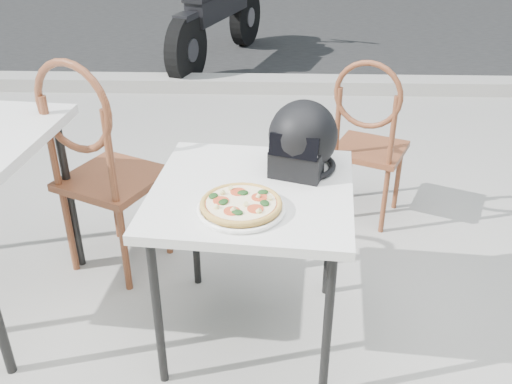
{
  "coord_description": "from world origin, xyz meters",
  "views": [
    {
      "loc": [
        -0.3,
        -2.02,
        1.74
      ],
      "look_at": [
        -0.35,
        -0.28,
        0.76
      ],
      "focal_mm": 40.0,
      "sensor_mm": 36.0,
      "label": 1
    }
  ],
  "objects_px": {
    "helmet": "(302,140)",
    "motorcycle": "(219,17)",
    "plate": "(241,209)",
    "cafe_chair_side": "(98,159)",
    "cafe_table_main": "(252,203)",
    "cafe_chair_main": "(368,134)",
    "pizza": "(241,204)"
  },
  "relations": [
    {
      "from": "cafe_table_main",
      "to": "plate",
      "type": "distance_m",
      "value": 0.19
    },
    {
      "from": "cafe_table_main",
      "to": "motorcycle",
      "type": "height_order",
      "value": "motorcycle"
    },
    {
      "from": "plate",
      "to": "motorcycle",
      "type": "height_order",
      "value": "motorcycle"
    },
    {
      "from": "cafe_chair_main",
      "to": "plate",
      "type": "bearing_deg",
      "value": 85.61
    },
    {
      "from": "motorcycle",
      "to": "pizza",
      "type": "bearing_deg",
      "value": -64.91
    },
    {
      "from": "plate",
      "to": "cafe_chair_side",
      "type": "xyz_separation_m",
      "value": [
        -0.68,
        0.6,
        -0.11
      ]
    },
    {
      "from": "cafe_table_main",
      "to": "plate",
      "type": "relative_size",
      "value": 2.33
    },
    {
      "from": "motorcycle",
      "to": "cafe_table_main",
      "type": "bearing_deg",
      "value": -64.22
    },
    {
      "from": "cafe_chair_main",
      "to": "motorcycle",
      "type": "xyz_separation_m",
      "value": [
        -1.08,
        3.11,
        -0.07
      ]
    },
    {
      "from": "helmet",
      "to": "motorcycle",
      "type": "relative_size",
      "value": 0.17
    },
    {
      "from": "cafe_chair_side",
      "to": "cafe_chair_main",
      "type": "bearing_deg",
      "value": -132.66
    },
    {
      "from": "helmet",
      "to": "cafe_chair_side",
      "type": "bearing_deg",
      "value": -177.85
    },
    {
      "from": "cafe_table_main",
      "to": "cafe_chair_main",
      "type": "height_order",
      "value": "cafe_chair_main"
    },
    {
      "from": "plate",
      "to": "pizza",
      "type": "bearing_deg",
      "value": 90.46
    },
    {
      "from": "cafe_table_main",
      "to": "pizza",
      "type": "relative_size",
      "value": 2.27
    },
    {
      "from": "plate",
      "to": "helmet",
      "type": "height_order",
      "value": "helmet"
    },
    {
      "from": "cafe_chair_side",
      "to": "motorcycle",
      "type": "xyz_separation_m",
      "value": [
        0.22,
        3.62,
        -0.15
      ]
    },
    {
      "from": "cafe_chair_main",
      "to": "motorcycle",
      "type": "bearing_deg",
      "value": -46.47
    },
    {
      "from": "plate",
      "to": "cafe_chair_side",
      "type": "distance_m",
      "value": 0.92
    },
    {
      "from": "cafe_table_main",
      "to": "pizza",
      "type": "height_order",
      "value": "pizza"
    },
    {
      "from": "plate",
      "to": "helmet",
      "type": "distance_m",
      "value": 0.42
    },
    {
      "from": "pizza",
      "to": "helmet",
      "type": "xyz_separation_m",
      "value": [
        0.22,
        0.34,
        0.09
      ]
    },
    {
      "from": "cafe_table_main",
      "to": "motorcycle",
      "type": "xyz_separation_m",
      "value": [
        -0.49,
        4.05,
        -0.18
      ]
    },
    {
      "from": "pizza",
      "to": "cafe_chair_side",
      "type": "xyz_separation_m",
      "value": [
        -0.68,
        0.6,
        -0.13
      ]
    },
    {
      "from": "plate",
      "to": "cafe_chair_main",
      "type": "xyz_separation_m",
      "value": [
        0.61,
        1.11,
        -0.19
      ]
    },
    {
      "from": "cafe_table_main",
      "to": "helmet",
      "type": "height_order",
      "value": "helmet"
    },
    {
      "from": "plate",
      "to": "cafe_table_main",
      "type": "bearing_deg",
      "value": 79.57
    },
    {
      "from": "plate",
      "to": "cafe_chair_side",
      "type": "relative_size",
      "value": 0.32
    },
    {
      "from": "cafe_table_main",
      "to": "cafe_chair_side",
      "type": "distance_m",
      "value": 0.83
    },
    {
      "from": "plate",
      "to": "cafe_chair_side",
      "type": "bearing_deg",
      "value": 138.61
    },
    {
      "from": "cafe_chair_main",
      "to": "helmet",
      "type": "bearing_deg",
      "value": 87.66
    },
    {
      "from": "cafe_chair_side",
      "to": "pizza",
      "type": "bearing_deg",
      "value": 164.33
    }
  ]
}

